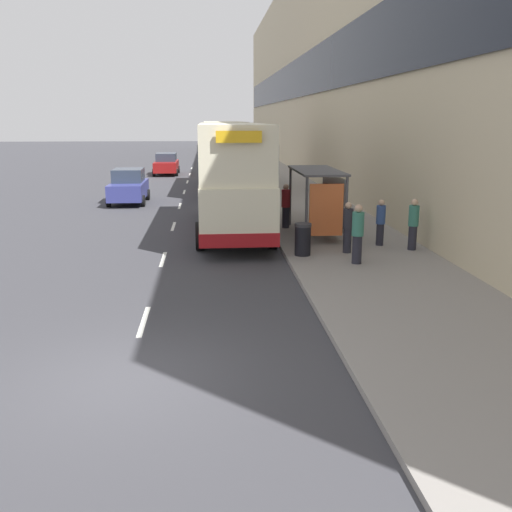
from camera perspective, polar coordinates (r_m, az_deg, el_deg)
The scene contains 22 objects.
ground_plane at distance 10.53m, azimuth -12.93°, elevation -12.01°, with size 220.00×220.00×0.00m, color #38383D.
pavement at distance 48.36m, azimuth 1.17°, elevation 8.34°, with size 5.00×93.00×0.14m.
terrace_facade at distance 48.90m, azimuth 6.12°, elevation 18.29°, with size 3.10×93.00×17.13m.
lane_mark_0 at distance 13.27m, azimuth -11.16°, elevation -6.42°, with size 0.12×2.00×0.01m.
lane_mark_1 at distance 18.89m, azimuth -9.27°, elevation -0.32°, with size 0.12×2.00×0.01m.
lane_mark_2 at distance 24.63m, azimuth -8.25°, elevation 2.96°, with size 0.12×2.00×0.01m.
lane_mark_3 at distance 30.42m, azimuth -7.62°, elevation 4.99°, with size 0.12×2.00×0.01m.
lane_mark_4 at distance 36.24m, azimuth -7.19°, elevation 6.38°, with size 0.12×2.00×0.01m.
lane_mark_5 at distance 42.08m, azimuth -6.88°, elevation 7.38°, with size 0.12×2.00×0.01m.
lane_mark_6 at distance 47.93m, azimuth -6.64°, elevation 8.13°, with size 0.12×2.00×0.01m.
lane_mark_7 at distance 53.79m, azimuth -6.45°, elevation 8.72°, with size 0.12×2.00×0.01m.
bus_shelter at distance 21.58m, azimuth 6.66°, elevation 6.54°, with size 1.60×4.20×2.48m.
double_decker_bus_near at distance 22.87m, azimuth -2.39°, elevation 8.04°, with size 2.85×10.30×4.30m.
double_decker_bus_ahead at distance 37.10m, azimuth -3.21°, elevation 10.16°, with size 2.85×11.28×4.30m.
car_0 at distance 47.86m, azimuth -8.96°, elevation 9.08°, with size 2.01×4.53×1.73m.
car_1 at distance 31.81m, azimuth -12.63°, elevation 6.79°, with size 1.97×4.06×1.85m.
pedestrian_at_shelter at distance 19.95m, azimuth 15.45°, elevation 3.10°, with size 0.34×0.34×1.74m.
pedestrian_1 at distance 19.06m, azimuth 9.16°, elevation 2.88°, with size 0.34×0.34×1.69m.
pedestrian_2 at distance 20.41m, azimuth 12.35°, elevation 3.33°, with size 0.32×0.32×1.62m.
pedestrian_3 at distance 23.22m, azimuth 3.00°, elevation 5.07°, with size 0.35×0.35×1.79m.
pedestrian_4 at distance 17.64m, azimuth 10.13°, elevation 2.22°, with size 0.36×0.36×1.83m.
litter_bin at distance 18.58m, azimuth 4.70°, elevation 1.68°, with size 0.55×0.55×1.05m.
Camera 1 is at (1.53, -9.40, 4.49)m, focal length 40.00 mm.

